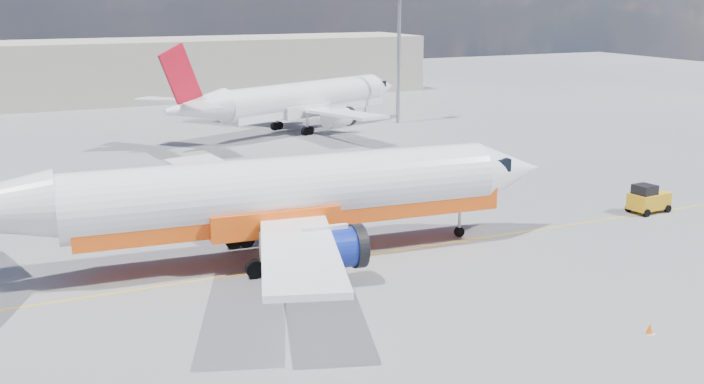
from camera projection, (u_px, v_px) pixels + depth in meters
name	position (u px, v px, depth m)	size (l,w,h in m)	color
ground	(403.00, 271.00, 40.64)	(240.00, 240.00, 0.00)	slate
taxi_line	(377.00, 254.00, 43.29)	(70.00, 0.15, 0.01)	gold
terminal_main	(176.00, 69.00, 107.74)	(70.00, 14.00, 8.00)	#AEA595
main_jet	(267.00, 196.00, 41.50)	(35.13, 27.72, 10.64)	white
second_jet	(298.00, 100.00, 81.24)	(31.70, 23.90, 9.75)	white
gse_tug	(648.00, 199.00, 51.32)	(2.82, 1.92, 1.91)	black
traffic_cone	(650.00, 329.00, 33.02)	(0.35, 0.35, 0.49)	white
floodlight_mast	(399.00, 17.00, 84.53)	(1.41, 1.41, 19.25)	#92929A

